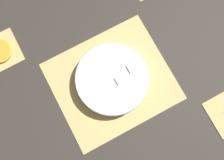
# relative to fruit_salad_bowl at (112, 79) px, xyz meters

# --- Properties ---
(ground_plane) EXTENTS (6.00, 6.00, 0.00)m
(ground_plane) POSITION_rel_fruit_salad_bowl_xyz_m (0.00, -0.00, -0.04)
(ground_plane) COLOR #2D2823
(bamboo_mat_center) EXTENTS (0.42, 0.37, 0.01)m
(bamboo_mat_center) POSITION_rel_fruit_salad_bowl_xyz_m (0.00, -0.00, -0.03)
(bamboo_mat_center) COLOR tan
(bamboo_mat_center) RESTS_ON ground_plane
(coaster_mat_near_right) EXTENTS (0.14, 0.14, 0.01)m
(coaster_mat_near_right) POSITION_rel_fruit_salad_bowl_xyz_m (0.32, -0.30, -0.03)
(coaster_mat_near_right) COLOR tan
(coaster_mat_near_right) RESTS_ON ground_plane
(fruit_salad_bowl) EXTENTS (0.26, 0.26, 0.06)m
(fruit_salad_bowl) POSITION_rel_fruit_salad_bowl_xyz_m (0.00, 0.00, 0.00)
(fruit_salad_bowl) COLOR silver
(fruit_salad_bowl) RESTS_ON bamboo_mat_center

